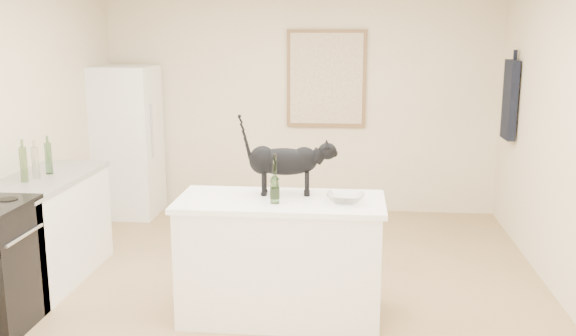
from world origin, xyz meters
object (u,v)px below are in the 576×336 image
at_px(fridge, 127,141).
at_px(black_cat, 284,165).
at_px(wine_bottle, 275,182).
at_px(glass_bowl, 345,198).

xyz_separation_m(fridge, black_cat, (2.06, -2.41, 0.27)).
distance_m(fridge, wine_bottle, 3.35).
height_order(black_cat, wine_bottle, black_cat).
bearing_deg(black_cat, fridge, 126.33).
bearing_deg(wine_bottle, fridge, 127.23).
bearing_deg(black_cat, wine_bottle, -102.86).
xyz_separation_m(black_cat, wine_bottle, (-0.04, -0.26, -0.07)).
xyz_separation_m(fridge, wine_bottle, (2.02, -2.66, 0.20)).
xyz_separation_m(black_cat, glass_bowl, (0.46, -0.19, -0.19)).
bearing_deg(fridge, black_cat, -49.42).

